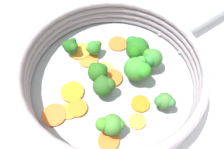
% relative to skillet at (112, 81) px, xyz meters
% --- Properties ---
extents(ground_plane, '(4.00, 4.00, 0.00)m').
position_rel_skillet_xyz_m(ground_plane, '(0.00, 0.00, -0.01)').
color(ground_plane, silver).
extents(skillet, '(0.33, 0.33, 0.01)m').
position_rel_skillet_xyz_m(skillet, '(0.00, 0.00, 0.00)').
color(skillet, '#939699').
rests_on(skillet, ground_plane).
extents(skillet_rim_wall, '(0.35, 0.35, 0.06)m').
position_rel_skillet_xyz_m(skillet_rim_wall, '(0.00, 0.00, 0.04)').
color(skillet_rim_wall, '#9B9099').
rests_on(skillet_rim_wall, skillet).
extents(skillet_handle, '(0.16, 0.16, 0.03)m').
position_rel_skillet_xyz_m(skillet_handle, '(-0.18, 0.19, 0.02)').
color(skillet_handle, '#999B9E').
rests_on(skillet_handle, skillet).
extents(skillet_rivet_left, '(0.01, 0.01, 0.01)m').
position_rel_skillet_xyz_m(skillet_rivet_left, '(-0.08, 0.13, 0.01)').
color(skillet_rivet_left, gray).
rests_on(skillet_rivet_left, skillet).
extents(skillet_rivet_right, '(0.01, 0.01, 0.01)m').
position_rel_skillet_xyz_m(skillet_rivet_right, '(-0.13, 0.09, 0.01)').
color(skillet_rivet_right, '#979895').
rests_on(skillet_rivet_right, skillet).
extents(carrot_slice_0, '(0.06, 0.06, 0.01)m').
position_rel_skillet_xyz_m(carrot_slice_0, '(-0.06, -0.08, 0.01)').
color(carrot_slice_0, orange).
rests_on(carrot_slice_0, skillet).
extents(carrot_slice_1, '(0.04, 0.04, 0.00)m').
position_rel_skillet_xyz_m(carrot_slice_1, '(-0.02, -0.02, 0.01)').
color(carrot_slice_1, '#F98D3F').
rests_on(carrot_slice_1, skillet).
extents(carrot_slice_2, '(0.04, 0.04, 0.00)m').
position_rel_skillet_xyz_m(carrot_slice_2, '(0.08, -0.07, 0.01)').
color(carrot_slice_2, orange).
rests_on(carrot_slice_2, skillet).
extents(carrot_slice_3, '(0.04, 0.04, 0.00)m').
position_rel_skillet_xyz_m(carrot_slice_3, '(0.05, 0.06, 0.01)').
color(carrot_slice_3, orange).
rests_on(carrot_slice_3, skillet).
extents(carrot_slice_4, '(0.04, 0.04, 0.01)m').
position_rel_skillet_xyz_m(carrot_slice_4, '(0.12, 0.01, 0.01)').
color(carrot_slice_4, orange).
rests_on(carrot_slice_4, skillet).
extents(carrot_slice_5, '(0.06, 0.06, 0.01)m').
position_rel_skillet_xyz_m(carrot_slice_5, '(0.04, -0.07, 0.01)').
color(carrot_slice_5, orange).
rests_on(carrot_slice_5, skillet).
extents(carrot_slice_6, '(0.06, 0.06, 0.01)m').
position_rel_skillet_xyz_m(carrot_slice_6, '(0.09, -0.09, 0.01)').
color(carrot_slice_6, orange).
rests_on(carrot_slice_6, skillet).
extents(carrot_slice_7, '(0.06, 0.06, 0.00)m').
position_rel_skillet_xyz_m(carrot_slice_7, '(-0.09, 0.00, 0.01)').
color(carrot_slice_7, orange).
rests_on(carrot_slice_7, skillet).
extents(carrot_slice_8, '(0.04, 0.04, 0.00)m').
position_rel_skillet_xyz_m(carrot_slice_8, '(0.08, 0.06, 0.01)').
color(carrot_slice_8, '#F99D31').
rests_on(carrot_slice_8, skillet).
extents(carrot_slice_9, '(0.05, 0.05, 0.01)m').
position_rel_skillet_xyz_m(carrot_slice_9, '(0.07, -0.05, 0.01)').
color(carrot_slice_9, orange).
rests_on(carrot_slice_9, skillet).
extents(carrot_slice_10, '(0.06, 0.06, 0.00)m').
position_rel_skillet_xyz_m(carrot_slice_10, '(-0.04, -0.06, 0.01)').
color(carrot_slice_10, orange).
rests_on(carrot_slice_10, skillet).
extents(carrot_slice_11, '(0.05, 0.05, 0.01)m').
position_rel_skillet_xyz_m(carrot_slice_11, '(0.00, 0.00, 0.01)').
color(carrot_slice_11, orange).
rests_on(carrot_slice_11, skillet).
extents(broccoli_floret_0, '(0.04, 0.04, 0.05)m').
position_rel_skillet_xyz_m(broccoli_floret_0, '(0.00, -0.03, 0.03)').
color(broccoli_floret_0, '#739854').
rests_on(broccoli_floret_0, skillet).
extents(broccoli_floret_1, '(0.03, 0.04, 0.04)m').
position_rel_skillet_xyz_m(broccoli_floret_1, '(-0.05, -0.09, 0.03)').
color(broccoli_floret_1, '#709956').
rests_on(broccoli_floret_1, skillet).
extents(broccoli_floret_2, '(0.04, 0.04, 0.04)m').
position_rel_skillet_xyz_m(broccoli_floret_2, '(0.11, 0.01, 0.03)').
color(broccoli_floret_2, '#7FA753').
rests_on(broccoli_floret_2, skillet).
extents(broccoli_floret_3, '(0.05, 0.05, 0.06)m').
position_rel_skillet_xyz_m(broccoli_floret_3, '(-0.06, 0.04, 0.04)').
color(broccoli_floret_3, '#7E9653').
rests_on(broccoli_floret_3, skillet).
extents(broccoli_floret_4, '(0.04, 0.04, 0.05)m').
position_rel_skillet_xyz_m(broccoli_floret_4, '(0.03, -0.01, 0.03)').
color(broccoli_floret_4, '#7AA060').
rests_on(broccoli_floret_4, skillet).
extents(broccoli_floret_5, '(0.03, 0.04, 0.04)m').
position_rel_skillet_xyz_m(broccoli_floret_5, '(0.05, 0.10, 0.03)').
color(broccoli_floret_5, '#7EA76F').
rests_on(broccoli_floret_5, skillet).
extents(broccoli_floret_6, '(0.04, 0.04, 0.05)m').
position_rel_skillet_xyz_m(broccoli_floret_6, '(-0.04, 0.07, 0.04)').
color(broccoli_floret_6, '#88A667').
rests_on(broccoli_floret_6, skillet).
extents(broccoli_floret_7, '(0.05, 0.05, 0.06)m').
position_rel_skillet_xyz_m(broccoli_floret_7, '(-0.01, 0.05, 0.04)').
color(broccoli_floret_7, olive).
rests_on(broccoli_floret_7, skillet).
extents(broccoli_floret_8, '(0.03, 0.03, 0.03)m').
position_rel_skillet_xyz_m(broccoli_floret_8, '(-0.06, -0.05, 0.03)').
color(broccoli_floret_8, '#80A660').
rests_on(broccoli_floret_8, skillet).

